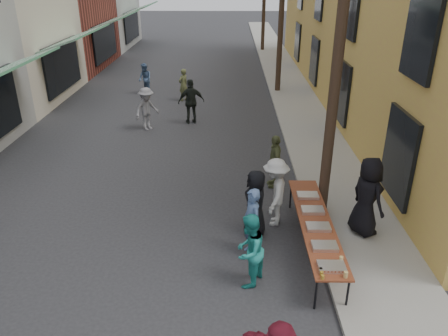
{
  "coord_description": "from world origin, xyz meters",
  "views": [
    {
      "loc": [
        1.92,
        -6.86,
        5.81
      ],
      "look_at": [
        1.77,
        2.89,
        1.3
      ],
      "focal_mm": 35.0,
      "sensor_mm": 36.0,
      "label": 1
    }
  ],
  "objects_px": {
    "serving_table": "(315,223)",
    "catering_tray_sausage": "(332,267)",
    "guest_front_a": "(255,203)",
    "guest_front_c": "(249,251)",
    "server": "(367,196)",
    "utility_pole_near": "(341,33)"
  },
  "relations": [
    {
      "from": "guest_front_a",
      "to": "guest_front_c",
      "type": "bearing_deg",
      "value": -12.86
    },
    {
      "from": "serving_table",
      "to": "catering_tray_sausage",
      "type": "bearing_deg",
      "value": -90.0
    },
    {
      "from": "guest_front_a",
      "to": "guest_front_c",
      "type": "xyz_separation_m",
      "value": [
        -0.21,
        -1.83,
        -0.03
      ]
    },
    {
      "from": "utility_pole_near",
      "to": "server",
      "type": "height_order",
      "value": "utility_pole_near"
    },
    {
      "from": "utility_pole_near",
      "to": "guest_front_a",
      "type": "height_order",
      "value": "utility_pole_near"
    },
    {
      "from": "utility_pole_near",
      "to": "server",
      "type": "bearing_deg",
      "value": -54.68
    },
    {
      "from": "serving_table",
      "to": "server",
      "type": "bearing_deg",
      "value": 25.49
    },
    {
      "from": "serving_table",
      "to": "server",
      "type": "height_order",
      "value": "server"
    },
    {
      "from": "guest_front_a",
      "to": "utility_pole_near",
      "type": "bearing_deg",
      "value": 112.75
    },
    {
      "from": "serving_table",
      "to": "guest_front_a",
      "type": "distance_m",
      "value": 1.45
    },
    {
      "from": "guest_front_c",
      "to": "guest_front_a",
      "type": "bearing_deg",
      "value": -159.81
    },
    {
      "from": "utility_pole_near",
      "to": "serving_table",
      "type": "relative_size",
      "value": 2.25
    },
    {
      "from": "serving_table",
      "to": "guest_front_c",
      "type": "xyz_separation_m",
      "value": [
        -1.5,
        -1.16,
        0.07
      ]
    },
    {
      "from": "catering_tray_sausage",
      "to": "guest_front_a",
      "type": "relative_size",
      "value": 0.31
    },
    {
      "from": "catering_tray_sausage",
      "to": "guest_front_a",
      "type": "distance_m",
      "value": 2.65
    },
    {
      "from": "guest_front_a",
      "to": "server",
      "type": "xyz_separation_m",
      "value": [
        2.54,
        -0.07,
        0.23
      ]
    },
    {
      "from": "catering_tray_sausage",
      "to": "server",
      "type": "height_order",
      "value": "server"
    },
    {
      "from": "server",
      "to": "utility_pole_near",
      "type": "bearing_deg",
      "value": 11.06
    },
    {
      "from": "serving_table",
      "to": "catering_tray_sausage",
      "type": "distance_m",
      "value": 1.65
    },
    {
      "from": "serving_table",
      "to": "guest_front_c",
      "type": "height_order",
      "value": "guest_front_c"
    },
    {
      "from": "catering_tray_sausage",
      "to": "guest_front_c",
      "type": "xyz_separation_m",
      "value": [
        -1.5,
        0.49,
        -0.01
      ]
    },
    {
      "from": "serving_table",
      "to": "catering_tray_sausage",
      "type": "height_order",
      "value": "catering_tray_sausage"
    }
  ]
}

